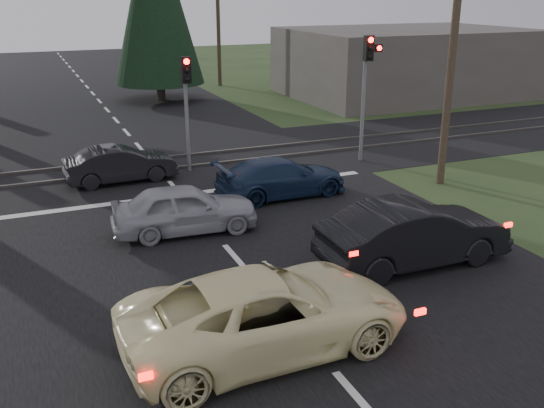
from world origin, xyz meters
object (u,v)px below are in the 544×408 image
utility_pole_far (142,5)px  blue_sedan (281,177)px  cream_coupe (266,312)px  traffic_signal_right (368,74)px  dark_car_far (121,164)px  dark_hatchback (414,234)px  silver_car (185,209)px  traffic_signal_center (187,94)px  utility_pole_mid (218,14)px  utility_pole_near (454,41)px

utility_pole_far → blue_sedan: 48.60m
utility_pole_far → cream_coupe: (-9.31, -56.00, -3.98)m
traffic_signal_right → dark_car_far: size_ratio=1.26×
dark_hatchback → silver_car: size_ratio=1.20×
silver_car → blue_sedan: 4.05m
traffic_signal_center → utility_pole_mid: bearing=68.8°
traffic_signal_right → utility_pole_far: 45.56m
blue_sedan → silver_car: bearing=114.5°
traffic_signal_center → utility_pole_mid: 20.82m
traffic_signal_center → blue_sedan: traffic_signal_center is taller
utility_pole_near → cream_coupe: size_ratio=1.69×
utility_pole_far → utility_pole_near: bearing=-90.0°
traffic_signal_right → utility_pole_far: bearing=88.8°
utility_pole_near → utility_pole_mid: bearing=90.0°
dark_hatchback → blue_sedan: size_ratio=1.10×
traffic_signal_right → traffic_signal_center: traffic_signal_right is taller
dark_hatchback → blue_sedan: (-0.87, 5.89, -0.15)m
utility_pole_far → blue_sedan: size_ratio=2.11×
traffic_signal_right → traffic_signal_center: size_ratio=1.15×
traffic_signal_right → blue_sedan: (-4.59, -2.58, -2.70)m
blue_sedan → cream_coupe: bearing=152.9°
cream_coupe → dark_hatchback: size_ratio=1.14×
traffic_signal_center → dark_car_far: 3.34m
cream_coupe → blue_sedan: bearing=-27.1°
traffic_signal_center → dark_car_far: size_ratio=1.10×
traffic_signal_right → utility_pole_far: (0.95, 45.53, 1.41)m
utility_pole_far → silver_car: utility_pole_far is taller
traffic_signal_center → dark_hatchback: size_ratio=0.88×
traffic_signal_right → silver_car: 9.68m
utility_pole_near → traffic_signal_right: bearing=105.3°
blue_sedan → dark_car_far: bearing=50.1°
dark_car_far → blue_sedan: bearing=-131.0°
cream_coupe → dark_car_far: bearing=1.9°
utility_pole_far → dark_car_far: size_ratio=2.41×
utility_pole_near → dark_car_far: utility_pole_near is taller
traffic_signal_right → utility_pole_mid: utility_pole_mid is taller
traffic_signal_right → dark_hatchback: bearing=-113.7°
traffic_signal_right → utility_pole_far: size_ratio=0.52×
dark_hatchback → silver_car: 6.10m
utility_pole_near → dark_hatchback: bearing=-133.1°
dark_hatchback → cream_coupe: bearing=113.4°
dark_hatchback → traffic_signal_right: bearing=-23.7°
silver_car → blue_sedan: bearing=-59.6°
traffic_signal_right → dark_car_far: (-9.05, 0.94, -2.70)m
utility_pole_near → traffic_signal_center: bearing=148.0°
traffic_signal_right → cream_coupe: 13.64m
traffic_signal_right → traffic_signal_center: 6.68m
silver_car → cream_coupe: bearing=-176.9°
cream_coupe → silver_car: cream_coupe is taller
utility_pole_near → dark_car_far: size_ratio=2.41×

